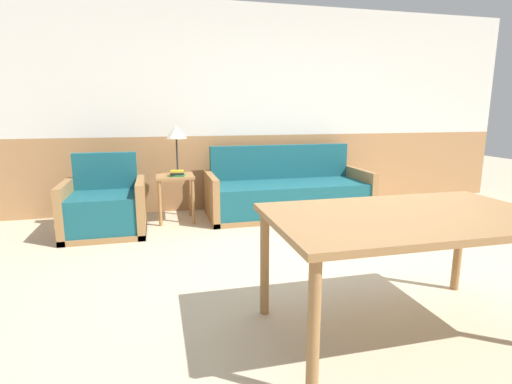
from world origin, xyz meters
TOP-DOWN VIEW (x-y plane):
  - ground_plane at (0.00, 0.00)m, footprint 16.00×16.00m
  - wall_back at (0.00, 2.63)m, footprint 7.20×0.06m
  - couch at (0.08, 2.05)m, footprint 2.07×0.83m
  - armchair at (-2.13, 1.77)m, footprint 0.85×0.75m
  - side_table at (-1.34, 2.11)m, footprint 0.44×0.44m
  - table_lamp at (-1.31, 2.19)m, footprint 0.25×0.25m
  - book_stack at (-1.32, 2.03)m, footprint 0.21×0.19m
  - dining_table at (-0.15, -0.78)m, footprint 1.62×0.96m

SIDE VIEW (x-z plane):
  - ground_plane at x=0.00m, z-range 0.00..0.00m
  - couch at x=0.08m, z-range -0.18..0.70m
  - armchair at x=-2.13m, z-range -0.16..0.70m
  - side_table at x=-1.34m, z-range 0.16..0.73m
  - book_stack at x=-1.32m, z-range 0.57..0.63m
  - dining_table at x=-0.15m, z-range 0.30..1.05m
  - table_lamp at x=-1.31m, z-range 0.76..1.35m
  - wall_back at x=0.00m, z-range 0.00..2.70m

